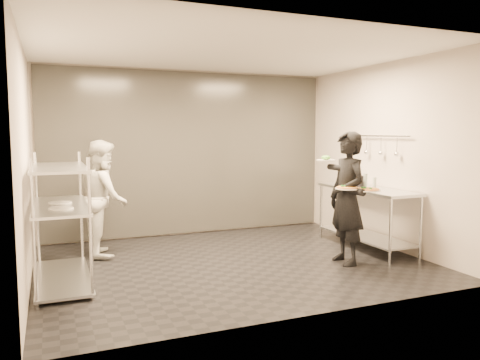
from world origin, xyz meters
name	(u,v)px	position (x,y,z in m)	size (l,w,h in m)	color
room_shell	(205,155)	(0.00, 1.18, 1.40)	(5.00, 4.00, 2.80)	black
pass_rack	(61,217)	(-2.15, 0.00, 0.77)	(0.60, 1.60, 1.50)	silver
prep_counter	(366,207)	(2.18, 0.00, 0.63)	(0.60, 1.80, 0.92)	silver
utensil_rail	(382,146)	(2.43, 0.00, 1.55)	(0.07, 1.20, 0.31)	silver
waiter	(347,198)	(1.40, -0.60, 0.88)	(0.64, 0.42, 1.77)	black
chef	(104,198)	(-1.55, 1.10, 0.82)	(0.80, 0.62, 1.65)	silver
pizza_plate_near	(347,188)	(1.28, -0.76, 1.04)	(0.30, 0.30, 0.05)	white
pizza_plate_far	(367,189)	(1.52, -0.87, 1.02)	(0.35, 0.35, 0.05)	white
salad_plate	(326,159)	(1.28, -0.26, 1.39)	(0.27, 0.27, 0.07)	white
pos_monitor	(357,181)	(2.06, 0.09, 1.02)	(0.05, 0.27, 0.19)	black
bottle_green	(365,181)	(2.15, 0.01, 1.03)	(0.06, 0.06, 0.22)	gray
bottle_clear	(374,183)	(2.16, -0.19, 1.01)	(0.05, 0.05, 0.17)	gray
bottle_dark	(348,177)	(2.25, 0.60, 1.02)	(0.06, 0.06, 0.21)	black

